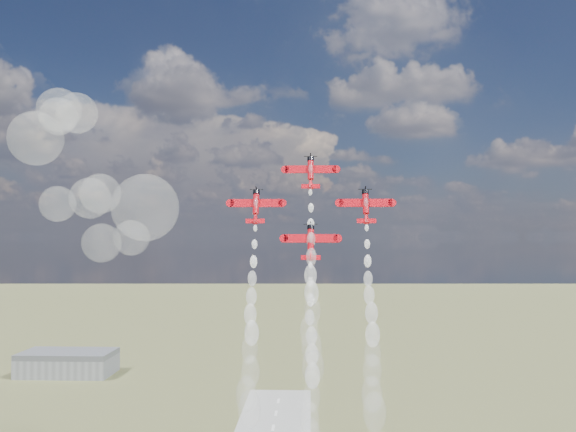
{
  "coord_description": "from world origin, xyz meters",
  "views": [
    {
      "loc": [
        15.06,
        -156.03,
        76.35
      ],
      "look_at": [
        9.11,
        4.78,
        81.97
      ],
      "focal_mm": 38.0,
      "sensor_mm": 36.0,
      "label": 1
    }
  ],
  "objects_px": {
    "plane_left": "(256,206)",
    "plane_slot": "(311,241)",
    "hangar": "(68,363)",
    "plane_lead": "(311,172)",
    "plane_right": "(366,205)"
  },
  "relations": [
    {
      "from": "plane_left",
      "to": "plane_slot",
      "type": "xyz_separation_m",
      "value": [
        14.53,
        -3.87,
        -9.4
      ]
    },
    {
      "from": "hangar",
      "to": "plane_left",
      "type": "xyz_separation_m",
      "value": [
        120.59,
        -175.32,
        78.23
      ]
    },
    {
      "from": "plane_left",
      "to": "plane_slot",
      "type": "distance_m",
      "value": 17.73
    },
    {
      "from": "hangar",
      "to": "plane_lead",
      "type": "distance_m",
      "value": 235.23
    },
    {
      "from": "plane_right",
      "to": "plane_slot",
      "type": "distance_m",
      "value": 17.73
    },
    {
      "from": "hangar",
      "to": "plane_slot",
      "type": "distance_m",
      "value": 234.74
    },
    {
      "from": "plane_lead",
      "to": "plane_slot",
      "type": "distance_m",
      "value": 20.34
    },
    {
      "from": "plane_right",
      "to": "hangar",
      "type": "bearing_deg",
      "value": 130.48
    },
    {
      "from": "plane_slot",
      "to": "plane_left",
      "type": "bearing_deg",
      "value": 165.09
    },
    {
      "from": "plane_lead",
      "to": "plane_slot",
      "type": "bearing_deg",
      "value": -90.0
    },
    {
      "from": "hangar",
      "to": "plane_slot",
      "type": "xyz_separation_m",
      "value": [
        135.11,
        -179.19,
        68.82
      ]
    },
    {
      "from": "plane_lead",
      "to": "plane_right",
      "type": "relative_size",
      "value": 1.0
    },
    {
      "from": "hangar",
      "to": "plane_right",
      "type": "height_order",
      "value": "plane_right"
    },
    {
      "from": "hangar",
      "to": "plane_left",
      "type": "distance_m",
      "value": 226.71
    },
    {
      "from": "hangar",
      "to": "plane_right",
      "type": "distance_m",
      "value": 243.41
    }
  ]
}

